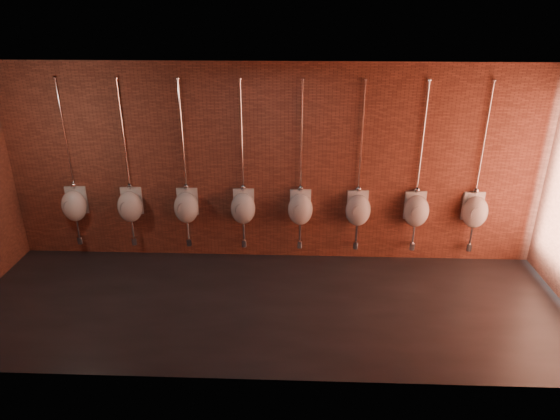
{
  "coord_description": "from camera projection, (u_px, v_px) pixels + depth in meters",
  "views": [
    {
      "loc": [
        0.4,
        -5.99,
        4.09
      ],
      "look_at": [
        0.13,
        0.9,
        1.1
      ],
      "focal_mm": 32.0,
      "sensor_mm": 36.0,
      "label": 1
    }
  ],
  "objects": [
    {
      "name": "urinal_5",
      "position": [
        358.0,
        209.0,
        7.96
      ],
      "size": [
        0.43,
        0.39,
        2.72
      ],
      "color": "white",
      "rests_on": "ground"
    },
    {
      "name": "urinal_4",
      "position": [
        300.0,
        208.0,
        7.99
      ],
      "size": [
        0.43,
        0.39,
        2.72
      ],
      "color": "white",
      "rests_on": "ground"
    },
    {
      "name": "urinal_0",
      "position": [
        74.0,
        205.0,
        8.12
      ],
      "size": [
        0.43,
        0.39,
        2.72
      ],
      "color": "white",
      "rests_on": "ground"
    },
    {
      "name": "urinal_3",
      "position": [
        243.0,
        207.0,
        8.03
      ],
      "size": [
        0.43,
        0.39,
        2.72
      ],
      "color": "white",
      "rests_on": "ground"
    },
    {
      "name": "ground",
      "position": [
        269.0,
        305.0,
        7.14
      ],
      "size": [
        8.5,
        8.5,
        0.0
      ],
      "primitive_type": "plane",
      "color": "black",
      "rests_on": "ground"
    },
    {
      "name": "urinal_7",
      "position": [
        475.0,
        211.0,
        7.89
      ],
      "size": [
        0.43,
        0.39,
        2.72
      ],
      "color": "white",
      "rests_on": "ground"
    },
    {
      "name": "urinal_6",
      "position": [
        416.0,
        210.0,
        7.93
      ],
      "size": [
        0.43,
        0.39,
        2.72
      ],
      "color": "white",
      "rests_on": "ground"
    },
    {
      "name": "room_shell",
      "position": [
        267.0,
        172.0,
        6.34
      ],
      "size": [
        8.54,
        3.04,
        3.22
      ],
      "color": "black",
      "rests_on": "ground"
    },
    {
      "name": "urinal_2",
      "position": [
        186.0,
        207.0,
        8.06
      ],
      "size": [
        0.43,
        0.39,
        2.72
      ],
      "color": "white",
      "rests_on": "ground"
    },
    {
      "name": "urinal_1",
      "position": [
        130.0,
        206.0,
        8.09
      ],
      "size": [
        0.43,
        0.39,
        2.72
      ],
      "color": "white",
      "rests_on": "ground"
    }
  ]
}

